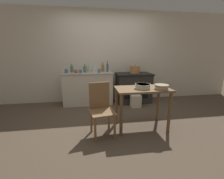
{
  "coord_description": "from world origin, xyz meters",
  "views": [
    {
      "loc": [
        -0.52,
        -2.8,
        1.4
      ],
      "look_at": [
        0.0,
        0.51,
        0.57
      ],
      "focal_mm": 24.0,
      "sensor_mm": 36.0,
      "label": 1
    }
  ],
  "objects_px": {
    "stove": "(133,88)",
    "bottle_center": "(72,69)",
    "cup_far_right": "(76,71)",
    "cup_end_right": "(66,71)",
    "bottle_center_left": "(90,68)",
    "mixing_bowl_large": "(162,87)",
    "mixing_bowl_small": "(143,86)",
    "work_table": "(142,96)",
    "bottle_left": "(94,69)",
    "chair": "(101,108)",
    "bottle_far_left": "(108,68)",
    "stock_pot": "(135,70)",
    "bottle_center_right": "(103,68)",
    "bottle_mid_left": "(85,69)",
    "cup_right": "(99,71)",
    "flour_sack": "(136,101)",
    "cup_mid_right": "(80,71)"
  },
  "relations": [
    {
      "from": "bottle_center_left",
      "to": "cup_far_right",
      "type": "distance_m",
      "value": 0.45
    },
    {
      "from": "bottle_left",
      "to": "cup_right",
      "type": "bearing_deg",
      "value": -50.92
    },
    {
      "from": "mixing_bowl_small",
      "to": "cup_far_right",
      "type": "bearing_deg",
      "value": 130.07
    },
    {
      "from": "bottle_left",
      "to": "cup_mid_right",
      "type": "height_order",
      "value": "bottle_left"
    },
    {
      "from": "flour_sack",
      "to": "cup_right",
      "type": "distance_m",
      "value": 1.26
    },
    {
      "from": "stove",
      "to": "work_table",
      "type": "height_order",
      "value": "stove"
    },
    {
      "from": "bottle_center_right",
      "to": "cup_far_right",
      "type": "height_order",
      "value": "bottle_center_right"
    },
    {
      "from": "stove",
      "to": "work_table",
      "type": "xyz_separation_m",
      "value": [
        -0.3,
        -1.52,
        0.21
      ]
    },
    {
      "from": "bottle_center_left",
      "to": "stove",
      "type": "bearing_deg",
      "value": -9.88
    },
    {
      "from": "bottle_center",
      "to": "cup_right",
      "type": "xyz_separation_m",
      "value": [
        0.72,
        -0.19,
        -0.04
      ]
    },
    {
      "from": "mixing_bowl_large",
      "to": "bottle_mid_left",
      "type": "distance_m",
      "value": 2.21
    },
    {
      "from": "chair",
      "to": "bottle_center",
      "type": "bearing_deg",
      "value": 100.12
    },
    {
      "from": "mixing_bowl_small",
      "to": "bottle_center",
      "type": "bearing_deg",
      "value": 129.38
    },
    {
      "from": "bottle_center_right",
      "to": "cup_far_right",
      "type": "distance_m",
      "value": 0.77
    },
    {
      "from": "bottle_left",
      "to": "cup_far_right",
      "type": "xyz_separation_m",
      "value": [
        -0.48,
        -0.14,
        -0.03
      ]
    },
    {
      "from": "cup_right",
      "to": "bottle_center_left",
      "type": "bearing_deg",
      "value": 131.22
    },
    {
      "from": "stock_pot",
      "to": "bottle_center_left",
      "type": "xyz_separation_m",
      "value": [
        -1.25,
        0.22,
        0.04
      ]
    },
    {
      "from": "stove",
      "to": "mixing_bowl_large",
      "type": "distance_m",
      "value": 1.7
    },
    {
      "from": "cup_far_right",
      "to": "cup_end_right",
      "type": "bearing_deg",
      "value": 173.91
    },
    {
      "from": "bottle_center_left",
      "to": "cup_end_right",
      "type": "relative_size",
      "value": 2.53
    },
    {
      "from": "flour_sack",
      "to": "stock_pot",
      "type": "distance_m",
      "value": 0.9
    },
    {
      "from": "chair",
      "to": "mixing_bowl_large",
      "type": "height_order",
      "value": "chair"
    },
    {
      "from": "chair",
      "to": "cup_far_right",
      "type": "bearing_deg",
      "value": 98.51
    },
    {
      "from": "mixing_bowl_large",
      "to": "mixing_bowl_small",
      "type": "relative_size",
      "value": 0.89
    },
    {
      "from": "chair",
      "to": "bottle_center_left",
      "type": "xyz_separation_m",
      "value": [
        -0.15,
        1.84,
        0.51
      ]
    },
    {
      "from": "cup_right",
      "to": "chair",
      "type": "bearing_deg",
      "value": -93.2
    },
    {
      "from": "stove",
      "to": "cup_mid_right",
      "type": "bearing_deg",
      "value": -176.63
    },
    {
      "from": "cup_mid_right",
      "to": "cup_right",
      "type": "xyz_separation_m",
      "value": [
        0.49,
        0.02,
        0.0
      ]
    },
    {
      "from": "stove",
      "to": "bottle_center",
      "type": "height_order",
      "value": "bottle_center"
    },
    {
      "from": "mixing_bowl_small",
      "to": "bottle_far_left",
      "type": "height_order",
      "value": "bottle_far_left"
    },
    {
      "from": "bottle_center_left",
      "to": "cup_right",
      "type": "relative_size",
      "value": 2.88
    },
    {
      "from": "stove",
      "to": "bottle_far_left",
      "type": "bearing_deg",
      "value": 174.76
    },
    {
      "from": "chair",
      "to": "bottle_left",
      "type": "relative_size",
      "value": 4.56
    },
    {
      "from": "bottle_mid_left",
      "to": "bottle_center",
      "type": "bearing_deg",
      "value": 172.19
    },
    {
      "from": "chair",
      "to": "bottle_far_left",
      "type": "xyz_separation_m",
      "value": [
        0.33,
        1.69,
        0.52
      ]
    },
    {
      "from": "bottle_mid_left",
      "to": "mixing_bowl_large",
      "type": "bearing_deg",
      "value": -51.95
    },
    {
      "from": "bottle_center_left",
      "to": "cup_right",
      "type": "bearing_deg",
      "value": -48.78
    },
    {
      "from": "stove",
      "to": "bottle_far_left",
      "type": "height_order",
      "value": "bottle_far_left"
    },
    {
      "from": "flour_sack",
      "to": "bottle_left",
      "type": "height_order",
      "value": "bottle_left"
    },
    {
      "from": "stove",
      "to": "bottle_center",
      "type": "distance_m",
      "value": 1.79
    },
    {
      "from": "mixing_bowl_large",
      "to": "bottle_mid_left",
      "type": "bearing_deg",
      "value": 128.05
    },
    {
      "from": "work_table",
      "to": "bottle_far_left",
      "type": "height_order",
      "value": "bottle_far_left"
    },
    {
      "from": "stove",
      "to": "bottle_center",
      "type": "xyz_separation_m",
      "value": [
        -1.7,
        0.13,
        0.55
      ]
    },
    {
      "from": "cup_end_right",
      "to": "bottle_center_right",
      "type": "bearing_deg",
      "value": 12.24
    },
    {
      "from": "bottle_left",
      "to": "cup_right",
      "type": "height_order",
      "value": "bottle_left"
    },
    {
      "from": "cup_mid_right",
      "to": "chair",
      "type": "bearing_deg",
      "value": -75.45
    },
    {
      "from": "work_table",
      "to": "bottle_left",
      "type": "distance_m",
      "value": 1.84
    },
    {
      "from": "cup_far_right",
      "to": "bottle_far_left",
      "type": "bearing_deg",
      "value": 7.52
    },
    {
      "from": "flour_sack",
      "to": "cup_end_right",
      "type": "relative_size",
      "value": 3.09
    },
    {
      "from": "stock_pot",
      "to": "stove",
      "type": "bearing_deg",
      "value": 163.87
    }
  ]
}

